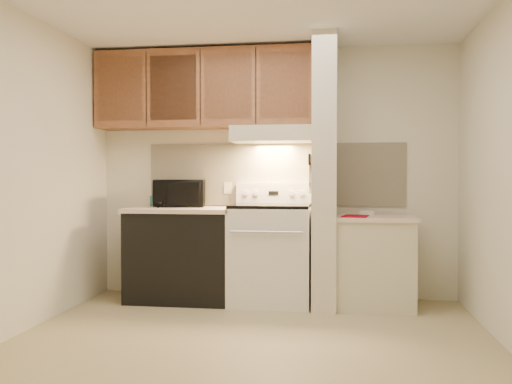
# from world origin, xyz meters

# --- Properties ---
(floor) EXTENTS (3.60, 3.60, 0.00)m
(floor) POSITION_xyz_m (0.00, 0.00, 0.00)
(floor) COLOR tan
(floor) RESTS_ON ground
(ceiling) EXTENTS (3.60, 3.60, 0.00)m
(ceiling) POSITION_xyz_m (0.00, 0.00, 2.50)
(ceiling) COLOR white
(ceiling) RESTS_ON wall_back
(wall_back) EXTENTS (3.60, 2.50, 0.02)m
(wall_back) POSITION_xyz_m (0.00, 1.50, 1.25)
(wall_back) COLOR silver
(wall_back) RESTS_ON floor
(wall_left) EXTENTS (0.02, 3.00, 2.50)m
(wall_left) POSITION_xyz_m (-1.80, 0.00, 1.25)
(wall_left) COLOR silver
(wall_left) RESTS_ON floor
(wall_right) EXTENTS (0.02, 3.00, 2.50)m
(wall_right) POSITION_xyz_m (1.80, 0.00, 1.25)
(wall_right) COLOR silver
(wall_right) RESTS_ON floor
(backsplash) EXTENTS (2.60, 0.02, 0.63)m
(backsplash) POSITION_xyz_m (0.00, 1.49, 1.24)
(backsplash) COLOR #F9EDC9
(backsplash) RESTS_ON wall_back
(range_body) EXTENTS (0.76, 0.65, 0.92)m
(range_body) POSITION_xyz_m (0.00, 1.16, 0.46)
(range_body) COLOR silver
(range_body) RESTS_ON floor
(oven_window) EXTENTS (0.50, 0.01, 0.30)m
(oven_window) POSITION_xyz_m (0.00, 0.84, 0.50)
(oven_window) COLOR black
(oven_window) RESTS_ON range_body
(oven_handle) EXTENTS (0.65, 0.02, 0.02)m
(oven_handle) POSITION_xyz_m (0.00, 0.80, 0.72)
(oven_handle) COLOR silver
(oven_handle) RESTS_ON range_body
(cooktop) EXTENTS (0.74, 0.64, 0.03)m
(cooktop) POSITION_xyz_m (0.00, 1.16, 0.94)
(cooktop) COLOR black
(cooktop) RESTS_ON range_body
(range_backguard) EXTENTS (0.76, 0.08, 0.20)m
(range_backguard) POSITION_xyz_m (0.00, 1.44, 1.05)
(range_backguard) COLOR silver
(range_backguard) RESTS_ON range_body
(range_display) EXTENTS (0.10, 0.01, 0.04)m
(range_display) POSITION_xyz_m (0.00, 1.40, 1.05)
(range_display) COLOR black
(range_display) RESTS_ON range_backguard
(range_knob_left_outer) EXTENTS (0.05, 0.02, 0.05)m
(range_knob_left_outer) POSITION_xyz_m (-0.28, 1.40, 1.05)
(range_knob_left_outer) COLOR silver
(range_knob_left_outer) RESTS_ON range_backguard
(range_knob_left_inner) EXTENTS (0.05, 0.02, 0.05)m
(range_knob_left_inner) POSITION_xyz_m (-0.18, 1.40, 1.05)
(range_knob_left_inner) COLOR silver
(range_knob_left_inner) RESTS_ON range_backguard
(range_knob_right_inner) EXTENTS (0.05, 0.02, 0.05)m
(range_knob_right_inner) POSITION_xyz_m (0.18, 1.40, 1.05)
(range_knob_right_inner) COLOR silver
(range_knob_right_inner) RESTS_ON range_backguard
(range_knob_right_outer) EXTENTS (0.05, 0.02, 0.05)m
(range_knob_right_outer) POSITION_xyz_m (0.28, 1.40, 1.05)
(range_knob_right_outer) COLOR silver
(range_knob_right_outer) RESTS_ON range_backguard
(dishwasher_front) EXTENTS (1.00, 0.63, 0.87)m
(dishwasher_front) POSITION_xyz_m (-0.88, 1.17, 0.43)
(dishwasher_front) COLOR black
(dishwasher_front) RESTS_ON floor
(left_countertop) EXTENTS (1.04, 0.67, 0.04)m
(left_countertop) POSITION_xyz_m (-0.88, 1.17, 0.89)
(left_countertop) COLOR beige
(left_countertop) RESTS_ON dishwasher_front
(spoon_rest) EXTENTS (0.20, 0.13, 0.01)m
(spoon_rest) POSITION_xyz_m (-0.81, 1.36, 0.92)
(spoon_rest) COLOR black
(spoon_rest) RESTS_ON left_countertop
(teal_jar) EXTENTS (0.13, 0.13, 0.11)m
(teal_jar) POSITION_xyz_m (-1.23, 1.39, 0.96)
(teal_jar) COLOR #2E696E
(teal_jar) RESTS_ON left_countertop
(outlet) EXTENTS (0.08, 0.01, 0.12)m
(outlet) POSITION_xyz_m (-0.48, 1.48, 1.10)
(outlet) COLOR beige
(outlet) RESTS_ON backsplash
(microwave) EXTENTS (0.55, 0.42, 0.28)m
(microwave) POSITION_xyz_m (-0.94, 1.31, 1.05)
(microwave) COLOR black
(microwave) RESTS_ON left_countertop
(partition_pillar) EXTENTS (0.22, 0.70, 2.50)m
(partition_pillar) POSITION_xyz_m (0.51, 1.15, 1.25)
(partition_pillar) COLOR beige
(partition_pillar) RESTS_ON floor
(pillar_trim) EXTENTS (0.01, 0.70, 0.04)m
(pillar_trim) POSITION_xyz_m (0.39, 1.15, 1.30)
(pillar_trim) COLOR brown
(pillar_trim) RESTS_ON partition_pillar
(knife_strip) EXTENTS (0.02, 0.42, 0.04)m
(knife_strip) POSITION_xyz_m (0.39, 1.10, 1.32)
(knife_strip) COLOR black
(knife_strip) RESTS_ON partition_pillar
(knife_blade_a) EXTENTS (0.01, 0.03, 0.16)m
(knife_blade_a) POSITION_xyz_m (0.38, 0.95, 1.22)
(knife_blade_a) COLOR silver
(knife_blade_a) RESTS_ON knife_strip
(knife_handle_a) EXTENTS (0.02, 0.02, 0.10)m
(knife_handle_a) POSITION_xyz_m (0.38, 0.93, 1.37)
(knife_handle_a) COLOR black
(knife_handle_a) RESTS_ON knife_strip
(knife_blade_b) EXTENTS (0.01, 0.04, 0.18)m
(knife_blade_b) POSITION_xyz_m (0.38, 1.01, 1.21)
(knife_blade_b) COLOR silver
(knife_blade_b) RESTS_ON knife_strip
(knife_handle_b) EXTENTS (0.02, 0.02, 0.10)m
(knife_handle_b) POSITION_xyz_m (0.38, 1.02, 1.37)
(knife_handle_b) COLOR black
(knife_handle_b) RESTS_ON knife_strip
(knife_blade_c) EXTENTS (0.01, 0.04, 0.20)m
(knife_blade_c) POSITION_xyz_m (0.38, 1.11, 1.20)
(knife_blade_c) COLOR silver
(knife_blade_c) RESTS_ON knife_strip
(knife_handle_c) EXTENTS (0.02, 0.02, 0.10)m
(knife_handle_c) POSITION_xyz_m (0.38, 1.09, 1.37)
(knife_handle_c) COLOR black
(knife_handle_c) RESTS_ON knife_strip
(knife_blade_d) EXTENTS (0.01, 0.04, 0.16)m
(knife_blade_d) POSITION_xyz_m (0.38, 1.19, 1.22)
(knife_blade_d) COLOR silver
(knife_blade_d) RESTS_ON knife_strip
(knife_handle_d) EXTENTS (0.02, 0.02, 0.10)m
(knife_handle_d) POSITION_xyz_m (0.38, 1.19, 1.37)
(knife_handle_d) COLOR black
(knife_handle_d) RESTS_ON knife_strip
(knife_blade_e) EXTENTS (0.01, 0.04, 0.18)m
(knife_blade_e) POSITION_xyz_m (0.38, 1.27, 1.21)
(knife_blade_e) COLOR silver
(knife_blade_e) RESTS_ON knife_strip
(knife_handle_e) EXTENTS (0.02, 0.02, 0.10)m
(knife_handle_e) POSITION_xyz_m (0.38, 1.26, 1.37)
(knife_handle_e) COLOR black
(knife_handle_e) RESTS_ON knife_strip
(oven_mitt) EXTENTS (0.03, 0.11, 0.26)m
(oven_mitt) POSITION_xyz_m (0.38, 1.32, 1.18)
(oven_mitt) COLOR slate
(oven_mitt) RESTS_ON partition_pillar
(right_cab_base) EXTENTS (0.70, 0.60, 0.81)m
(right_cab_base) POSITION_xyz_m (0.97, 1.15, 0.40)
(right_cab_base) COLOR beige
(right_cab_base) RESTS_ON floor
(right_countertop) EXTENTS (0.74, 0.64, 0.04)m
(right_countertop) POSITION_xyz_m (0.97, 1.15, 0.83)
(right_countertop) COLOR beige
(right_countertop) RESTS_ON right_cab_base
(red_folder) EXTENTS (0.26, 0.33, 0.01)m
(red_folder) POSITION_xyz_m (0.79, 1.00, 0.85)
(red_folder) COLOR #990415
(red_folder) RESTS_ON right_countertop
(white_box) EXTENTS (0.16, 0.13, 0.04)m
(white_box) POSITION_xyz_m (0.92, 1.27, 0.87)
(white_box) COLOR white
(white_box) RESTS_ON right_countertop
(range_hood) EXTENTS (0.78, 0.44, 0.15)m
(range_hood) POSITION_xyz_m (0.00, 1.28, 1.62)
(range_hood) COLOR beige
(range_hood) RESTS_ON upper_cabinets
(hood_lip) EXTENTS (0.78, 0.04, 0.06)m
(hood_lip) POSITION_xyz_m (0.00, 1.07, 1.58)
(hood_lip) COLOR beige
(hood_lip) RESTS_ON range_hood
(upper_cabinets) EXTENTS (2.18, 0.33, 0.77)m
(upper_cabinets) POSITION_xyz_m (-0.69, 1.32, 2.08)
(upper_cabinets) COLOR brown
(upper_cabinets) RESTS_ON wall_back
(cab_door_a) EXTENTS (0.46, 0.01, 0.63)m
(cab_door_a) POSITION_xyz_m (-1.51, 1.17, 2.08)
(cab_door_a) COLOR brown
(cab_door_a) RESTS_ON upper_cabinets
(cab_gap_a) EXTENTS (0.01, 0.01, 0.73)m
(cab_gap_a) POSITION_xyz_m (-1.23, 1.16, 2.08)
(cab_gap_a) COLOR black
(cab_gap_a) RESTS_ON upper_cabinets
(cab_door_b) EXTENTS (0.46, 0.01, 0.63)m
(cab_door_b) POSITION_xyz_m (-0.96, 1.17, 2.08)
(cab_door_b) COLOR brown
(cab_door_b) RESTS_ON upper_cabinets
(cab_gap_b) EXTENTS (0.01, 0.01, 0.73)m
(cab_gap_b) POSITION_xyz_m (-0.69, 1.16, 2.08)
(cab_gap_b) COLOR black
(cab_gap_b) RESTS_ON upper_cabinets
(cab_door_c) EXTENTS (0.46, 0.01, 0.63)m
(cab_door_c) POSITION_xyz_m (-0.42, 1.17, 2.08)
(cab_door_c) COLOR brown
(cab_door_c) RESTS_ON upper_cabinets
(cab_gap_c) EXTENTS (0.01, 0.01, 0.73)m
(cab_gap_c) POSITION_xyz_m (-0.14, 1.16, 2.08)
(cab_gap_c) COLOR black
(cab_gap_c) RESTS_ON upper_cabinets
(cab_door_d) EXTENTS (0.46, 0.01, 0.63)m
(cab_door_d) POSITION_xyz_m (0.13, 1.17, 2.08)
(cab_door_d) COLOR brown
(cab_door_d) RESTS_ON upper_cabinets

